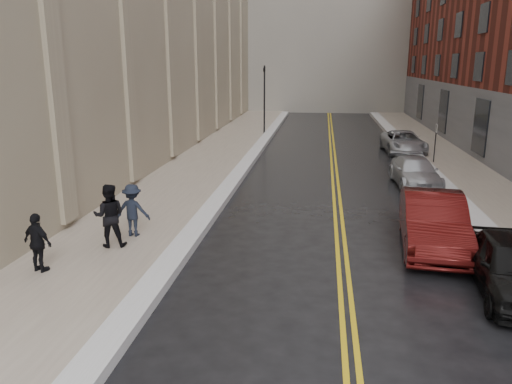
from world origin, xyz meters
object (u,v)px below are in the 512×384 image
(car_silver_near, at_px, (415,172))
(pedestrian_a, at_px, (109,216))
(car_maroon, at_px, (433,222))
(pedestrian_b, at_px, (133,210))
(car_silver_far, at_px, (403,142))
(pedestrian_c, at_px, (38,243))

(car_silver_near, distance_m, pedestrian_a, 14.04)
(car_maroon, xyz_separation_m, pedestrian_a, (-9.52, -1.54, 0.28))
(car_maroon, relative_size, pedestrian_a, 2.63)
(car_silver_near, bearing_deg, pedestrian_b, -142.99)
(car_silver_near, relative_size, car_silver_far, 0.91)
(car_silver_near, xyz_separation_m, pedestrian_a, (-10.35, -9.48, 0.46))
(car_maroon, height_order, car_silver_near, car_maroon)
(pedestrian_b, bearing_deg, pedestrian_a, 73.92)
(pedestrian_a, distance_m, pedestrian_c, 2.29)
(car_silver_near, relative_size, pedestrian_c, 2.79)
(pedestrian_c, bearing_deg, pedestrian_a, -99.21)
(pedestrian_a, xyz_separation_m, pedestrian_c, (-1.08, -2.01, -0.16))
(car_silver_far, bearing_deg, pedestrian_b, -125.84)
(car_silver_near, height_order, pedestrian_b, pedestrian_b)
(car_silver_near, bearing_deg, pedestrian_a, -140.77)
(car_maroon, xyz_separation_m, pedestrian_c, (-10.60, -3.55, 0.12))
(car_silver_far, bearing_deg, car_maroon, -99.22)
(pedestrian_a, relative_size, pedestrian_b, 1.14)
(car_silver_far, bearing_deg, pedestrian_c, -124.86)
(car_silver_far, relative_size, pedestrian_c, 3.05)
(pedestrian_a, bearing_deg, pedestrian_c, 46.56)
(car_silver_near, bearing_deg, car_silver_far, 81.66)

